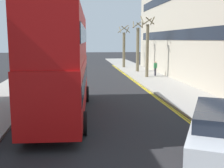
{
  "coord_description": "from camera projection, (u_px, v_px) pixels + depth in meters",
  "views": [
    {
      "loc": [
        -1.26,
        -3.6,
        4.14
      ],
      "look_at": [
        0.5,
        11.0,
        1.8
      ],
      "focal_mm": 44.75,
      "sensor_mm": 36.0,
      "label": 1
    }
  ],
  "objects": [
    {
      "name": "sidewalk_right",
      "position": [
        184.0,
        95.0,
        20.77
      ],
      "size": [
        4.0,
        80.0,
        0.14
      ],
      "primitive_type": "cube",
      "color": "#9E9991",
      "rests_on": "ground"
    },
    {
      "name": "sidewalk_left",
      "position": [
        3.0,
        99.0,
        19.23
      ],
      "size": [
        4.0,
        80.0,
        0.14
      ],
      "primitive_type": "cube",
      "color": "#9E9991",
      "rests_on": "ground"
    },
    {
      "name": "kerb_line_outer",
      "position": [
        165.0,
        102.0,
        18.58
      ],
      "size": [
        0.1,
        56.0,
        0.01
      ],
      "primitive_type": "cube",
      "color": "yellow",
      "rests_on": "ground"
    },
    {
      "name": "kerb_line_inner",
      "position": [
        162.0,
        103.0,
        18.56
      ],
      "size": [
        0.1,
        56.0,
        0.01
      ],
      "primitive_type": "cube",
      "color": "yellow",
      "rests_on": "ground"
    },
    {
      "name": "double_decker_bus_away",
      "position": [
        61.0,
        61.0,
        15.03
      ],
      "size": [
        3.18,
        10.91,
        5.64
      ],
      "color": "#B20F0F",
      "rests_on": "ground"
    },
    {
      "name": "taxi_minivan",
      "position": [
        224.0,
        145.0,
        8.23
      ],
      "size": [
        3.83,
        5.13,
        2.12
      ],
      "color": "silver",
      "rests_on": "ground"
    },
    {
      "name": "pedestrian_far",
      "position": [
        155.0,
        68.0,
        31.25
      ],
      "size": [
        0.34,
        0.22,
        1.62
      ],
      "color": "#2D2D38",
      "rests_on": "sidewalk_right"
    },
    {
      "name": "street_tree_near",
      "position": [
        147.0,
        48.0,
        29.87
      ],
      "size": [
        1.31,
        1.28,
        6.52
      ],
      "color": "#6B6047",
      "rests_on": "sidewalk_right"
    },
    {
      "name": "street_tree_mid",
      "position": [
        124.0,
        48.0,
        40.7
      ],
      "size": [
        1.61,
        1.66,
        6.16
      ],
      "color": "#6B6047",
      "rests_on": "sidewalk_right"
    },
    {
      "name": "street_tree_far",
      "position": [
        138.0,
        48.0,
        35.34
      ],
      "size": [
        1.43,
        1.37,
        6.32
      ],
      "color": "#6B6047",
      "rests_on": "sidewalk_right"
    },
    {
      "name": "townhouse_terrace_right",
      "position": [
        215.0,
        22.0,
        30.11
      ],
      "size": [
        10.08,
        28.0,
        12.12
      ],
      "color": "#B2A893",
      "rests_on": "ground"
    }
  ]
}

